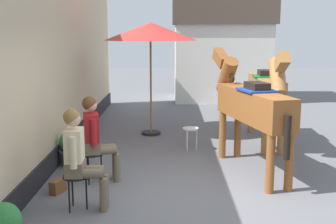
{
  "coord_description": "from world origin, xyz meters",
  "views": [
    {
      "loc": [
        -0.35,
        -6.11,
        2.39
      ],
      "look_at": [
        -0.4,
        1.2,
        1.05
      ],
      "focal_mm": 47.49,
      "sensor_mm": 36.0,
      "label": 1
    }
  ],
  "objects_px": {
    "seated_visitor_far": "(96,135)",
    "spare_stool_white": "(190,131)",
    "saddled_horse_far": "(267,90)",
    "flower_planter_far": "(71,147)",
    "cafe_parasol": "(150,32)",
    "satchel_bag": "(58,186)",
    "seated_visitor_near": "(79,154)",
    "saddled_horse_near": "(250,105)"
  },
  "relations": [
    {
      "from": "saddled_horse_near",
      "to": "satchel_bag",
      "type": "bearing_deg",
      "value": -159.87
    },
    {
      "from": "saddled_horse_near",
      "to": "flower_planter_far",
      "type": "bearing_deg",
      "value": 174.81
    },
    {
      "from": "seated_visitor_far",
      "to": "flower_planter_far",
      "type": "relative_size",
      "value": 2.17
    },
    {
      "from": "seated_visitor_far",
      "to": "cafe_parasol",
      "type": "relative_size",
      "value": 0.54
    },
    {
      "from": "seated_visitor_near",
      "to": "spare_stool_white",
      "type": "distance_m",
      "value": 3.49
    },
    {
      "from": "seated_visitor_far",
      "to": "cafe_parasol",
      "type": "xyz_separation_m",
      "value": [
        0.73,
        3.34,
        1.59
      ]
    },
    {
      "from": "saddled_horse_far",
      "to": "cafe_parasol",
      "type": "distance_m",
      "value": 2.89
    },
    {
      "from": "saddled_horse_near",
      "to": "cafe_parasol",
      "type": "bearing_deg",
      "value": 123.54
    },
    {
      "from": "seated_visitor_near",
      "to": "saddled_horse_far",
      "type": "xyz_separation_m",
      "value": [
        3.23,
        3.58,
        0.38
      ]
    },
    {
      "from": "saddled_horse_near",
      "to": "cafe_parasol",
      "type": "distance_m",
      "value": 3.48
    },
    {
      "from": "seated_visitor_far",
      "to": "flower_planter_far",
      "type": "height_order",
      "value": "seated_visitor_far"
    },
    {
      "from": "seated_visitor_far",
      "to": "saddled_horse_far",
      "type": "xyz_separation_m",
      "value": [
        3.2,
        2.46,
        0.38
      ]
    },
    {
      "from": "saddled_horse_far",
      "to": "seated_visitor_near",
      "type": "bearing_deg",
      "value": -132.08
    },
    {
      "from": "spare_stool_white",
      "to": "flower_planter_far",
      "type": "bearing_deg",
      "value": -154.38
    },
    {
      "from": "seated_visitor_far",
      "to": "cafe_parasol",
      "type": "bearing_deg",
      "value": 77.7
    },
    {
      "from": "seated_visitor_far",
      "to": "spare_stool_white",
      "type": "xyz_separation_m",
      "value": [
        1.58,
        1.95,
        -0.38
      ]
    },
    {
      "from": "seated_visitor_near",
      "to": "cafe_parasol",
      "type": "relative_size",
      "value": 0.54
    },
    {
      "from": "saddled_horse_far",
      "to": "spare_stool_white",
      "type": "xyz_separation_m",
      "value": [
        -1.62,
        -0.51,
        -0.76
      ]
    },
    {
      "from": "seated_visitor_near",
      "to": "flower_planter_far",
      "type": "distance_m",
      "value": 2.15
    },
    {
      "from": "seated_visitor_far",
      "to": "saddled_horse_near",
      "type": "relative_size",
      "value": 0.47
    },
    {
      "from": "seated_visitor_far",
      "to": "saddled_horse_far",
      "type": "bearing_deg",
      "value": 37.47
    },
    {
      "from": "flower_planter_far",
      "to": "spare_stool_white",
      "type": "relative_size",
      "value": 1.39
    },
    {
      "from": "saddled_horse_far",
      "to": "satchel_bag",
      "type": "height_order",
      "value": "saddled_horse_far"
    },
    {
      "from": "seated_visitor_far",
      "to": "cafe_parasol",
      "type": "distance_m",
      "value": 3.76
    },
    {
      "from": "seated_visitor_near",
      "to": "spare_stool_white",
      "type": "relative_size",
      "value": 3.02
    },
    {
      "from": "cafe_parasol",
      "to": "satchel_bag",
      "type": "relative_size",
      "value": 9.21
    },
    {
      "from": "seated_visitor_near",
      "to": "spare_stool_white",
      "type": "bearing_deg",
      "value": 62.29
    },
    {
      "from": "seated_visitor_far",
      "to": "satchel_bag",
      "type": "xyz_separation_m",
      "value": [
        -0.5,
        -0.5,
        -0.68
      ]
    },
    {
      "from": "flower_planter_far",
      "to": "seated_visitor_near",
      "type": "bearing_deg",
      "value": -73.94
    },
    {
      "from": "spare_stool_white",
      "to": "satchel_bag",
      "type": "bearing_deg",
      "value": -130.44
    },
    {
      "from": "seated_visitor_far",
      "to": "spare_stool_white",
      "type": "relative_size",
      "value": 3.02
    },
    {
      "from": "seated_visitor_near",
      "to": "cafe_parasol",
      "type": "distance_m",
      "value": 4.79
    },
    {
      "from": "seated_visitor_near",
      "to": "seated_visitor_far",
      "type": "xyz_separation_m",
      "value": [
        0.03,
        1.12,
        0.0
      ]
    },
    {
      "from": "satchel_bag",
      "to": "seated_visitor_near",
      "type": "bearing_deg",
      "value": -122.01
    },
    {
      "from": "saddled_horse_far",
      "to": "satchel_bag",
      "type": "relative_size",
      "value": 10.71
    },
    {
      "from": "seated_visitor_far",
      "to": "saddled_horse_near",
      "type": "distance_m",
      "value": 2.63
    },
    {
      "from": "spare_stool_white",
      "to": "saddled_horse_near",
      "type": "bearing_deg",
      "value": -54.63
    },
    {
      "from": "saddled_horse_far",
      "to": "flower_planter_far",
      "type": "distance_m",
      "value": 4.2
    },
    {
      "from": "saddled_horse_far",
      "to": "flower_planter_far",
      "type": "height_order",
      "value": "saddled_horse_far"
    },
    {
      "from": "seated_visitor_far",
      "to": "flower_planter_far",
      "type": "distance_m",
      "value": 1.17
    },
    {
      "from": "satchel_bag",
      "to": "flower_planter_far",
      "type": "bearing_deg",
      "value": 24.68
    },
    {
      "from": "seated_visitor_near",
      "to": "saddled_horse_near",
      "type": "bearing_deg",
      "value": 34.07
    }
  ]
}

